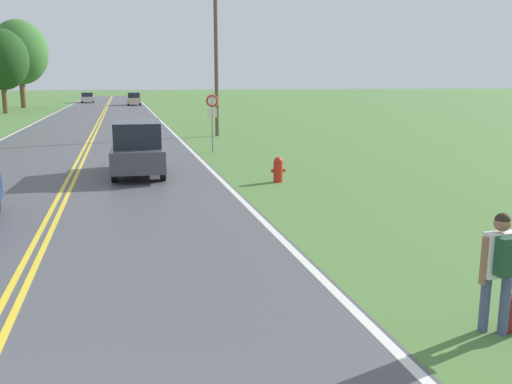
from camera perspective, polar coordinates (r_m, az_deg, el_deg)
name	(u,v)px	position (r m, az deg, el deg)	size (l,w,h in m)	color
hitchhiker_person	(501,262)	(7.81, 24.38, -6.69)	(0.57, 0.41, 1.67)	#475175
fire_hydrant	(278,169)	(18.10, 2.34, 2.40)	(0.47, 0.31, 0.85)	red
traffic_sign	(212,109)	(25.56, -4.64, 8.73)	(0.60, 0.10, 2.71)	gray
utility_pole_midground	(216,58)	(33.39, -4.21, 13.94)	(1.80, 0.24, 9.06)	brown
tree_left_verge	(19,52)	(74.24, -23.65, 13.32)	(6.75, 6.75, 10.62)	brown
tree_mid_treeline	(1,59)	(62.58, -25.25, 12.51)	(5.40, 5.40, 8.58)	brown
car_dark_grey_suv_approaching	(138,147)	(19.89, -12.29, 4.67)	(1.97, 4.50, 1.93)	black
car_champagne_suv_mid_near	(134,98)	(77.51, -12.74, 9.59)	(1.78, 4.48, 1.73)	black
car_silver_suv_mid_far	(87,97)	(88.20, -17.33, 9.50)	(2.00, 4.20, 1.54)	black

